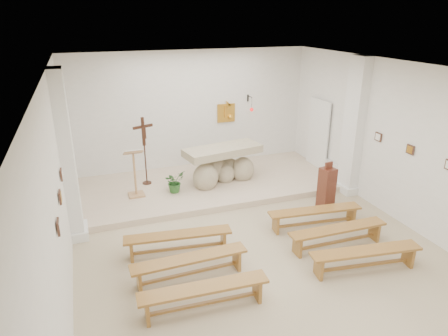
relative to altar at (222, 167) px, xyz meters
name	(u,v)px	position (x,y,z in m)	size (l,w,h in m)	color
ground	(263,255)	(-0.37, -3.43, -0.56)	(7.00, 10.00, 0.00)	#C8B590
wall_left	(58,201)	(-3.86, -3.43, 1.19)	(0.02, 10.00, 3.50)	white
wall_right	(418,151)	(3.12, -3.43, 1.19)	(0.02, 10.00, 3.50)	white
wall_back	(192,112)	(-0.37, 1.56, 1.19)	(7.00, 0.02, 3.50)	white
ceiling	(270,74)	(-0.37, -3.43, 2.93)	(7.00, 10.00, 0.02)	silver
sanctuary_platform	(208,184)	(-0.37, 0.07, -0.48)	(6.98, 3.00, 0.15)	beige
pilaster_left	(67,158)	(-3.74, -1.43, 1.19)	(0.26, 0.55, 3.50)	white
pilaster_right	(354,127)	(3.00, -1.43, 1.19)	(0.26, 0.55, 3.50)	white
gold_wall_relief	(226,113)	(0.68, 1.53, 1.09)	(0.55, 0.04, 0.55)	gold
sanctuary_lamp	(251,108)	(1.38, 1.27, 1.25)	(0.11, 0.36, 0.44)	black
station_frame_left_front	(58,227)	(-3.84, -4.23, 1.16)	(0.03, 0.20, 0.20)	#472A1F
station_frame_left_mid	(60,197)	(-3.84, -3.23, 1.16)	(0.03, 0.20, 0.20)	#472A1F
station_frame_left_rear	(61,174)	(-3.84, -2.23, 1.16)	(0.03, 0.20, 0.20)	#472A1F
station_frame_right_mid	(410,150)	(3.10, -3.23, 1.16)	(0.03, 0.20, 0.20)	#472A1F
station_frame_right_rear	(378,137)	(3.10, -2.23, 1.16)	(0.03, 0.20, 0.20)	#472A1F
radiator_left	(74,210)	(-3.80, -0.73, -0.29)	(0.10, 0.85, 0.52)	silver
radiator_right	(334,172)	(3.06, -0.73, -0.29)	(0.10, 0.85, 0.52)	silver
altar	(222,167)	(0.00, 0.00, 0.00)	(2.18, 1.16, 1.07)	tan
lectern	(135,173)	(-2.33, -0.16, 0.21)	(0.46, 0.40, 1.26)	tan
crucifix_stand	(144,146)	(-1.95, 0.53, 0.64)	(0.53, 0.24, 1.82)	#3C1C13
potted_plant	(175,182)	(-1.37, -0.25, -0.13)	(0.50, 0.43, 0.56)	#285A24
donation_pedestal	(327,188)	(1.91, -2.09, -0.04)	(0.37, 0.37, 1.19)	#4F2416
bench_left_front	(178,239)	(-1.90, -2.81, -0.23)	(2.10, 0.59, 0.44)	olive
bench_right_front	(315,214)	(1.15, -2.81, -0.23)	(2.10, 0.56, 0.44)	olive
bench_left_second	(190,263)	(-1.90, -3.67, -0.23)	(2.08, 0.38, 0.44)	olive
bench_right_second	(338,232)	(1.15, -3.67, -0.23)	(2.08, 0.37, 0.44)	olive
bench_left_third	(204,292)	(-1.90, -4.52, -0.23)	(2.09, 0.43, 0.44)	olive
bench_right_third	(365,255)	(1.15, -4.52, -0.23)	(2.10, 0.61, 0.44)	olive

